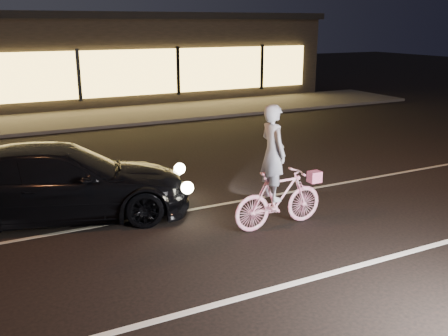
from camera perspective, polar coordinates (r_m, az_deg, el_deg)
ground at (r=8.91m, az=3.50°, el=-8.55°), size 90.00×90.00×0.00m
lane_stripe_near at (r=7.79m, az=9.19°, el=-12.57°), size 60.00×0.12×0.01m
lane_stripe_far at (r=10.55m, az=-1.98°, el=-4.46°), size 60.00×0.10×0.01m
sidewalk at (r=20.71m, az=-14.96°, el=5.51°), size 30.00×4.00×0.12m
storefront at (r=26.30m, az=-18.15°, el=12.04°), size 25.40×8.42×4.20m
cyclist at (r=9.32m, az=6.12°, el=-1.93°), size 1.87×0.64×2.35m
sedan at (r=10.31m, az=-18.13°, el=-1.51°), size 5.40×3.32×1.46m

